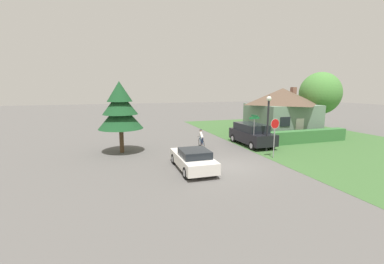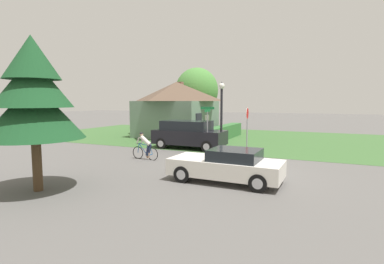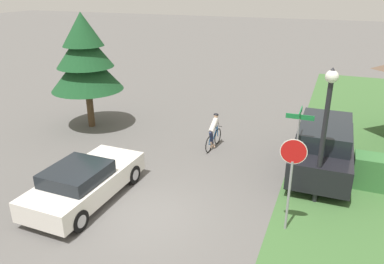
# 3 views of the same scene
# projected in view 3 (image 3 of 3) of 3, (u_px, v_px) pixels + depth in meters

# --- Properties ---
(ground_plane) EXTENTS (140.00, 140.00, 0.00)m
(ground_plane) POSITION_uv_depth(u_px,v_px,m) (145.00, 216.00, 11.39)
(ground_plane) COLOR #5B5956
(sedan_left_lane) EXTENTS (1.98, 4.42, 1.33)m
(sedan_left_lane) POSITION_uv_depth(u_px,v_px,m) (85.00, 182.00, 12.03)
(sedan_left_lane) COLOR silver
(sedan_left_lane) RESTS_ON ground
(cyclist) EXTENTS (0.44, 1.70, 1.50)m
(cyclist) POSITION_uv_depth(u_px,v_px,m) (214.00, 132.00, 15.88)
(cyclist) COLOR black
(cyclist) RESTS_ON ground
(parked_suv_right) EXTENTS (2.09, 4.80, 1.88)m
(parked_suv_right) POSITION_uv_depth(u_px,v_px,m) (323.00, 147.00, 13.81)
(parked_suv_right) COLOR black
(parked_suv_right) RESTS_ON ground
(stop_sign) EXTENTS (0.72, 0.07, 2.81)m
(stop_sign) POSITION_uv_depth(u_px,v_px,m) (292.00, 167.00, 10.08)
(stop_sign) COLOR gray
(stop_sign) RESTS_ON ground
(street_lamp) EXTENTS (0.38, 0.38, 4.40)m
(street_lamp) POSITION_uv_depth(u_px,v_px,m) (326.00, 118.00, 11.11)
(street_lamp) COLOR black
(street_lamp) RESTS_ON ground
(street_name_sign) EXTENTS (0.90, 0.90, 2.84)m
(street_name_sign) POSITION_uv_depth(u_px,v_px,m) (298.00, 135.00, 12.28)
(street_name_sign) COLOR gray
(street_name_sign) RESTS_ON ground
(conifer_tall_near) EXTENTS (3.36, 3.36, 5.43)m
(conifer_tall_near) POSITION_uv_depth(u_px,v_px,m) (85.00, 58.00, 17.33)
(conifer_tall_near) COLOR #4C3823
(conifer_tall_near) RESTS_ON ground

